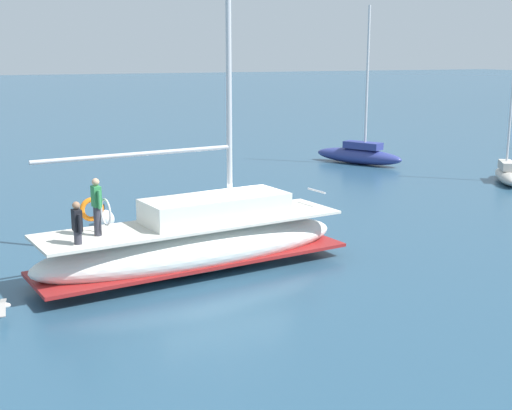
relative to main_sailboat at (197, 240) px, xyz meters
The scene contains 6 objects.
ground_plane 2.10m from the main_sailboat, 126.16° to the left, with size 400.00×400.00×0.00m, color #284C66.
main_sailboat is the anchor object (origin of this frame).
moored_sloop_near 21.59m from the main_sailboat, 133.34° to the left, with size 5.54×3.59×8.89m.
moored_cutter_left 20.09m from the main_sailboat, 109.32° to the left, with size 3.74×3.04×6.45m.
seagull 5.85m from the main_sailboat, 74.22° to the right, with size 1.27×0.48×0.18m.
mooring_buoy 6.76m from the main_sailboat, behind, with size 0.73×0.73×0.97m.
Camera 1 is at (19.43, -8.42, 6.28)m, focal length 48.36 mm.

